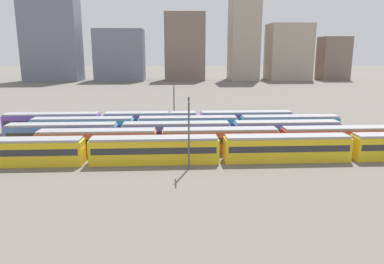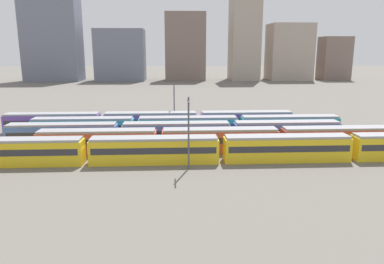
{
  "view_description": "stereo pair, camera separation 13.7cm",
  "coord_description": "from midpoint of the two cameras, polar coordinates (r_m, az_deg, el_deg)",
  "views": [
    {
      "loc": [
        13.38,
        -50.01,
        15.71
      ],
      "look_at": [
        16.7,
        10.4,
        2.04
      ],
      "focal_mm": 34.3,
      "sensor_mm": 36.0,
      "label": 1
    },
    {
      "loc": [
        13.52,
        -50.01,
        15.71
      ],
      "look_at": [
        16.7,
        10.4,
        2.04
      ],
      "focal_mm": 34.3,
      "sensor_mm": 36.0,
      "label": 2
    }
  ],
  "objects": [
    {
      "name": "distant_building_4",
      "position": [
        202.28,
        14.72,
        11.93
      ],
      "size": [
        21.41,
        17.93,
        28.61
      ],
      "primitive_type": "cube",
      "color": "#A89989",
      "rests_on": "ground_plane"
    },
    {
      "name": "ground_plane",
      "position": [
        63.85,
        -15.21,
        -1.97
      ],
      "size": [
        600.0,
        600.0,
        0.0
      ],
      "primitive_type": "plane",
      "color": "#666059"
    },
    {
      "name": "distant_building_1",
      "position": [
        194.67,
        -11.15,
        11.66
      ],
      "size": [
        24.53,
        17.52,
        25.69
      ],
      "primitive_type": "cube",
      "color": "slate",
      "rests_on": "ground_plane"
    },
    {
      "name": "distant_building_2",
      "position": [
        192.98,
        -1.2,
        13.11
      ],
      "size": [
        20.44,
        12.95,
        33.97
      ],
      "primitive_type": "cube",
      "color": "#7A665B",
      "rests_on": "ground_plane"
    },
    {
      "name": "catenary_pole_1",
      "position": [
        74.71,
        -2.87,
        4.51
      ],
      "size": [
        0.24,
        3.2,
        9.03
      ],
      "color": "#4C4C51",
      "rests_on": "ground_plane"
    },
    {
      "name": "train_track_2",
      "position": [
        61.97,
        -2.53,
        -0.15
      ],
      "size": [
        55.8,
        3.06,
        3.75
      ],
      "color": "#4C70BC",
      "rests_on": "ground_plane"
    },
    {
      "name": "distant_building_5",
      "position": [
        210.99,
        21.12,
        10.65
      ],
      "size": [
        14.45,
        12.28,
        22.2
      ],
      "primitive_type": "cube",
      "color": "#7A665B",
      "rests_on": "ground_plane"
    },
    {
      "name": "train_track_4",
      "position": [
        72.27,
        -6.5,
        1.64
      ],
      "size": [
        55.8,
        3.06,
        3.75
      ],
      "color": "#6B429E",
      "rests_on": "ground_plane"
    },
    {
      "name": "distant_building_0",
      "position": [
        202.07,
        -21.03,
        13.76
      ],
      "size": [
        27.03,
        16.29,
        44.41
      ],
      "primitive_type": "cube",
      "color": "slate",
      "rests_on": "ground_plane"
    },
    {
      "name": "train_track_0",
      "position": [
        52.33,
        4.49,
        -2.6
      ],
      "size": [
        74.7,
        3.06,
        3.75
      ],
      "color": "yellow",
      "rests_on": "ground_plane"
    },
    {
      "name": "train_track_3",
      "position": [
        67.1,
        -0.7,
        0.86
      ],
      "size": [
        55.8,
        3.06,
        3.75
      ],
      "color": "teal",
      "rests_on": "ground_plane"
    },
    {
      "name": "train_track_1",
      "position": [
        62.67,
        21.71,
        -0.91
      ],
      "size": [
        93.6,
        3.06,
        3.75
      ],
      "color": "#BC4C38",
      "rests_on": "ground_plane"
    },
    {
      "name": "catenary_pole_0",
      "position": [
        48.17,
        -0.58,
        0.38
      ],
      "size": [
        0.24,
        3.2,
        9.73
      ],
      "color": "#4C4C51",
      "rests_on": "ground_plane"
    },
    {
      "name": "distant_building_3",
      "position": [
        196.64,
        8.05,
        15.35
      ],
      "size": [
        14.11,
        18.41,
        50.18
      ],
      "primitive_type": "cube",
      "color": "#A89989",
      "rests_on": "ground_plane"
    }
  ]
}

